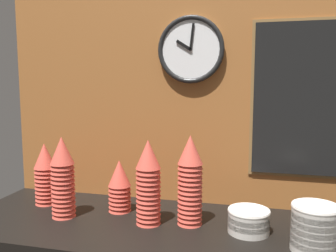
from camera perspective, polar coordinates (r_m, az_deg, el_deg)
ground_plane at (r=134.29cm, az=0.94°, el=-16.21°), size 160.00×56.00×4.00cm
wall_tiled_back at (r=149.19cm, az=3.30°, el=7.62°), size 160.00×3.00×105.00cm
cup_stack_left at (r=141.11cm, az=-16.53°, el=-7.86°), size 9.00×9.00×30.85cm
cup_stack_center_left at (r=143.76cm, az=-7.77°, el=-9.46°), size 9.00×9.00×20.63cm
cup_stack_center_right at (r=128.46cm, az=3.56°, el=-8.66°), size 9.00×9.00×32.55cm
cup_stack_center at (r=128.97cm, az=-3.18°, el=-8.99°), size 9.00×9.00×30.85cm
cup_stack_far_left at (r=158.55cm, az=-19.09°, el=-7.25°), size 9.00×9.00×25.74cm
bowl_stack_right at (r=128.21cm, az=12.81°, el=-14.46°), size 14.34×14.34×8.21cm
bowl_stack_far_right at (r=120.10cm, az=22.50°, el=-14.73°), size 14.34×14.34×14.55cm
wall_clock at (r=146.48cm, az=3.67°, el=12.15°), size 27.19×2.70×27.19cm
menu_board at (r=145.85cm, az=21.44°, el=3.98°), size 42.37×1.32×60.96cm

